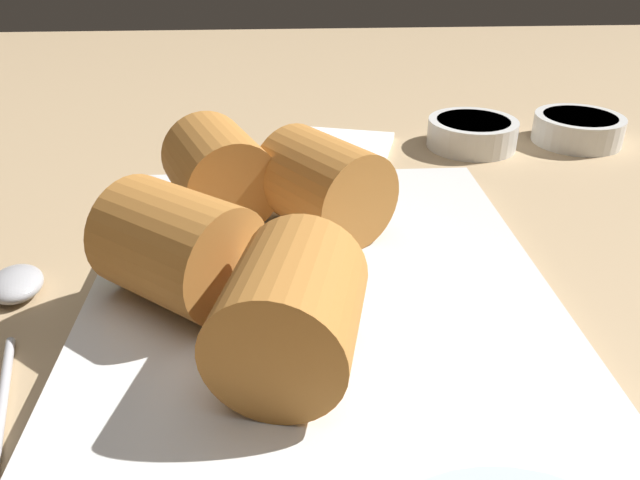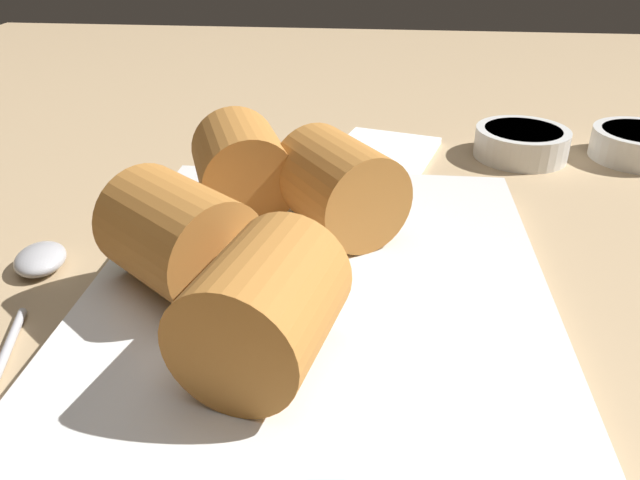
% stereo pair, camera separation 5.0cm
% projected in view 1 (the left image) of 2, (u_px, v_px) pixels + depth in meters
% --- Properties ---
extents(table_surface, '(1.80, 1.40, 0.02)m').
position_uv_depth(table_surface, '(333.00, 335.00, 0.36)').
color(table_surface, tan).
rests_on(table_surface, ground).
extents(serving_plate, '(0.33, 0.27, 0.01)m').
position_uv_depth(serving_plate, '(320.00, 288.00, 0.37)').
color(serving_plate, white).
rests_on(serving_plate, table_surface).
extents(roll_front_left, '(0.10, 0.10, 0.06)m').
position_uv_depth(roll_front_left, '(316.00, 183.00, 0.41)').
color(roll_front_left, '#B77533').
rests_on(roll_front_left, serving_plate).
extents(roll_front_right, '(0.09, 0.08, 0.06)m').
position_uv_depth(roll_front_right, '(292.00, 306.00, 0.29)').
color(roll_front_right, '#B77533').
rests_on(roll_front_right, serving_plate).
extents(roll_back_left, '(0.10, 0.10, 0.06)m').
position_uv_depth(roll_back_left, '(171.00, 245.00, 0.34)').
color(roll_back_left, '#B77533').
rests_on(roll_back_left, serving_plate).
extents(roll_back_right, '(0.09, 0.09, 0.06)m').
position_uv_depth(roll_back_right, '(217.00, 168.00, 0.43)').
color(roll_back_right, '#B77533').
rests_on(roll_back_right, serving_plate).
extents(dipping_bowl_near, '(0.08, 0.08, 0.03)m').
position_uv_depth(dipping_bowl_near, '(472.00, 132.00, 0.60)').
color(dipping_bowl_near, silver).
rests_on(dipping_bowl_near, table_surface).
extents(dipping_bowl_far, '(0.08, 0.08, 0.03)m').
position_uv_depth(dipping_bowl_far, '(578.00, 128.00, 0.61)').
color(dipping_bowl_far, silver).
rests_on(dipping_bowl_far, table_surface).
extents(spoon, '(0.19, 0.07, 0.01)m').
position_uv_depth(spoon, '(14.00, 298.00, 0.37)').
color(spoon, '#B2B2B7').
rests_on(spoon, table_surface).
extents(napkin, '(0.12, 0.11, 0.01)m').
position_uv_depth(napkin, '(341.00, 150.00, 0.59)').
color(napkin, white).
rests_on(napkin, table_surface).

